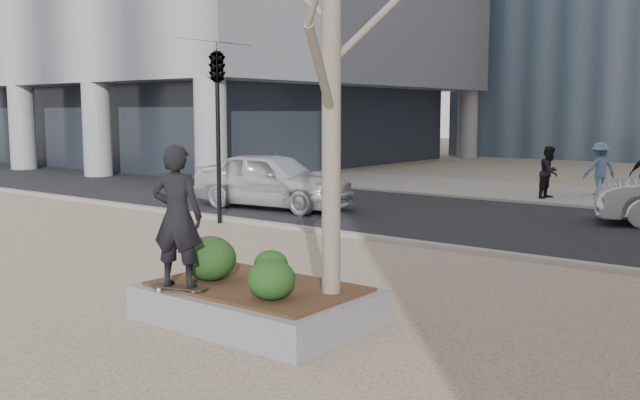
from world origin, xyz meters
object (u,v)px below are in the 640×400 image
Objects in this scene: skateboard at (179,289)px; skateboarder at (177,216)px; planter at (258,304)px; police_car at (272,180)px.

skateboard is 0.96m from skateboarder.
planter is at bearing 33.51° from skateboard.
planter is 11.08m from police_car.
planter is 0.63× the size of police_car.
skateboard is 11.28m from police_car.
skateboard is 0.42× the size of skateboarder.
planter is at bearing -153.02° from skateboarder.
police_car is (-6.55, 9.18, -0.62)m from skateboarder.
police_car is (-6.55, 9.18, 0.35)m from skateboard.
skateboarder is 11.29m from police_car.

